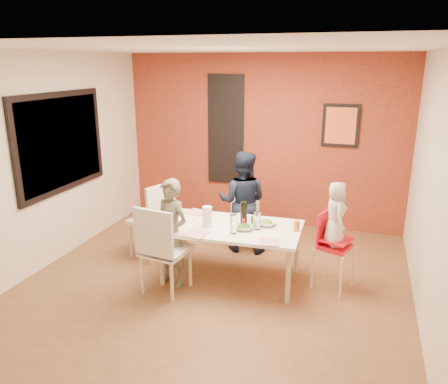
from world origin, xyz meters
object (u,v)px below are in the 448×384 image
(child_far, at_px, (242,202))
(dining_table, at_px, (231,231))
(paper_towel_roll, at_px, (207,217))
(chair_near, at_px, (161,246))
(wine_bottle, at_px, (244,215))
(chair_left, at_px, (155,217))
(high_chair, at_px, (332,243))
(child_near, at_px, (171,233))
(toddler, at_px, (336,214))
(chair_far, at_px, (245,210))

(child_far, bearing_deg, dining_table, 92.49)
(paper_towel_roll, bearing_deg, chair_near, -126.93)
(chair_near, bearing_deg, wine_bottle, -133.98)
(dining_table, xyz_separation_m, child_far, (-0.11, 0.88, 0.09))
(child_far, distance_m, paper_towel_roll, 1.00)
(wine_bottle, bearing_deg, chair_left, 169.56)
(high_chair, distance_m, child_near, 1.87)
(child_far, bearing_deg, toddler, 146.15)
(chair_far, relative_size, high_chair, 0.98)
(dining_table, bearing_deg, wine_bottle, 9.82)
(chair_left, distance_m, child_far, 1.21)
(chair_far, relative_size, toddler, 1.20)
(chair_far, distance_m, child_near, 1.55)
(dining_table, bearing_deg, child_near, -151.50)
(high_chair, bearing_deg, chair_left, 108.41)
(chair_far, bearing_deg, child_far, -101.52)
(toddler, xyz_separation_m, wine_bottle, (-1.04, -0.14, -0.08))
(chair_left, bearing_deg, wine_bottle, 100.37)
(paper_towel_roll, bearing_deg, chair_far, 83.95)
(chair_near, distance_m, chair_left, 1.00)
(dining_table, height_order, paper_towel_roll, paper_towel_roll)
(high_chair, relative_size, wine_bottle, 2.96)
(chair_far, bearing_deg, dining_table, -100.26)
(child_near, relative_size, wine_bottle, 4.17)
(wine_bottle, xyz_separation_m, paper_towel_roll, (-0.41, -0.12, -0.03))
(toddler, height_order, wine_bottle, toddler)
(chair_near, xyz_separation_m, child_near, (0.01, 0.25, 0.06))
(chair_left, distance_m, child_near, 0.80)
(chair_left, xyz_separation_m, paper_towel_roll, (0.88, -0.36, 0.22))
(child_near, relative_size, paper_towel_roll, 5.21)
(chair_far, bearing_deg, toddler, -53.15)
(child_near, distance_m, toddler, 1.90)
(chair_left, xyz_separation_m, toddler, (2.33, -0.10, 0.33))
(dining_table, bearing_deg, high_chair, 8.82)
(high_chair, relative_size, paper_towel_roll, 3.69)
(chair_left, height_order, high_chair, chair_left)
(chair_near, xyz_separation_m, high_chair, (1.80, 0.77, -0.04))
(child_near, xyz_separation_m, toddler, (1.81, 0.51, 0.27))
(chair_left, bearing_deg, high_chair, 108.76)
(dining_table, bearing_deg, chair_far, 97.02)
(paper_towel_roll, bearing_deg, child_far, 81.15)
(high_chair, height_order, paper_towel_roll, paper_towel_roll)
(paper_towel_roll, bearing_deg, wine_bottle, 16.62)
(chair_left, bearing_deg, paper_towel_roll, 88.49)
(chair_left, distance_m, toddler, 2.35)
(wine_bottle, height_order, paper_towel_roll, wine_bottle)
(chair_left, bearing_deg, toddler, 108.41)
(toddler, bearing_deg, wine_bottle, 76.72)
(dining_table, xyz_separation_m, child_near, (-0.63, -0.34, 0.02))
(child_far, bearing_deg, wine_bottle, 101.92)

